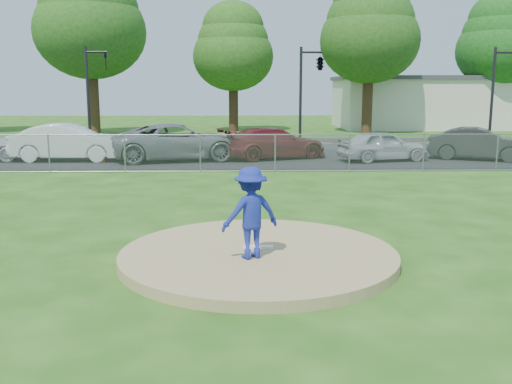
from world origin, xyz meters
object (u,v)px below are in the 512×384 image
parked_car_white (69,142)px  tree_center (233,46)px  tree_far_right (500,40)px  parked_car_charcoal (479,144)px  traffic_signal_right (497,87)px  traffic_cone (101,154)px  parked_car_darkred (274,143)px  pitcher (251,213)px  tree_right (370,28)px  tree_left (90,17)px  traffic_signal_center (318,65)px  parked_car_gray (179,142)px  traffic_signal_left (92,87)px  commercial_building (434,102)px  parked_car_pearl (383,146)px

parked_car_white → tree_center: bearing=-21.5°
tree_far_right → parked_car_charcoal: tree_far_right is taller
traffic_signal_right → traffic_cone: (-20.94, -6.88, -2.99)m
traffic_signal_right → parked_car_darkred: traffic_signal_right is taller
traffic_signal_right → pitcher: (-14.40, -22.45, -2.31)m
tree_center → tree_far_right: size_ratio=0.92×
tree_far_right → parked_car_darkred: 27.26m
traffic_cone → parked_car_white: parked_car_white is taller
tree_right → traffic_signal_right: size_ratio=2.08×
parked_car_darkred → traffic_signal_right: bearing=-88.2°
tree_left → traffic_signal_center: 17.84m
pitcher → parked_car_darkred: (1.34, 16.76, -0.31)m
parked_car_gray → parked_car_darkred: size_ratio=1.20×
parked_car_white → parked_car_charcoal: parked_car_white is taller
tree_left → traffic_signal_left: size_ratio=2.24×
commercial_building → tree_far_right: 7.00m
traffic_cone → parked_car_gray: parked_car_gray is taller
parked_car_white → parked_car_pearl: 14.48m
tree_far_right → traffic_signal_left: bearing=-155.7°
parked_car_gray → parked_car_pearl: parked_car_gray is taller
tree_right → traffic_signal_center: (-5.03, -10.00, -3.04)m
traffic_signal_right → parked_car_gray: traffic_signal_right is taller
tree_left → tree_center: size_ratio=1.27×
commercial_building → parked_car_charcoal: size_ratio=3.61×
parked_car_gray → parked_car_charcoal: 14.05m
parked_car_darkred → parked_car_pearl: bearing=-122.8°
parked_car_gray → traffic_signal_left: bearing=28.7°
tree_left → parked_car_charcoal: bearing=-35.1°
tree_right → tree_far_right: 11.42m
commercial_building → parked_car_gray: commercial_building is taller
parked_car_white → traffic_cone: bearing=-110.3°
parked_car_white → parked_car_gray: size_ratio=0.85×
tree_far_right → traffic_signal_right: (-5.76, -13.00, -3.70)m
tree_center → parked_car_charcoal: 22.52m
tree_left → tree_far_right: size_ratio=1.17×
parked_car_white → parked_car_charcoal: bearing=-89.8°
tree_right → parked_car_charcoal: size_ratio=2.56×
tree_center → tree_right: 10.27m
parked_car_pearl → commercial_building: bearing=-37.3°
tree_center → traffic_signal_left: tree_center is taller
traffic_signal_left → parked_car_darkred: (9.95, -5.69, -2.61)m
commercial_building → parked_car_charcoal: 22.96m
pitcher → traffic_cone: (-6.55, 15.56, -0.68)m
tree_left → parked_car_white: size_ratio=2.43×
tree_left → traffic_cone: tree_left is taller
tree_left → traffic_signal_left: (2.24, -9.00, -4.88)m
traffic_signal_left → pitcher: size_ratio=3.27×
traffic_signal_center → parked_car_white: 14.29m
traffic_signal_right → parked_car_charcoal: size_ratio=1.23×
tree_far_right → traffic_signal_left: 31.78m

